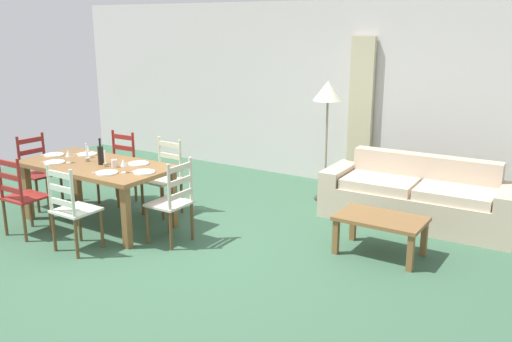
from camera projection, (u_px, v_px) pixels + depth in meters
ground_plane at (182, 247)px, 6.10m from camera, size 9.60×9.60×0.02m
wall_far at (319, 93)px, 8.43m from camera, size 9.60×0.16×2.70m
curtain_panel_left at (361, 114)px, 8.00m from camera, size 0.35×0.08×2.20m
dining_table at (97, 171)px, 6.63m from camera, size 1.90×0.96×0.75m
dining_chair_near_left at (21, 196)px, 6.28m from camera, size 0.42×0.40×0.96m
dining_chair_near_right at (72, 209)px, 5.84m from camera, size 0.42×0.40×0.96m
dining_chair_far_left at (119, 168)px, 7.51m from camera, size 0.44×0.42×0.96m
dining_chair_far_right at (164, 177)px, 7.05m from camera, size 0.43×0.42×0.96m
dining_chair_head_west at (38, 171)px, 7.32m from camera, size 0.43×0.45×0.96m
dining_chair_head_east at (173, 202)px, 6.07m from camera, size 0.40×0.42×0.96m
dinner_plate_near_left at (54, 162)px, 6.64m from camera, size 0.24×0.24×0.02m
fork_near_left at (46, 161)px, 6.72m from camera, size 0.03×0.17×0.01m
dinner_plate_near_right at (107, 173)px, 6.17m from camera, size 0.24×0.24×0.02m
fork_near_right at (98, 172)px, 6.25m from camera, size 0.02×0.17×0.01m
dinner_plate_far_left at (87, 154)px, 7.05m from camera, size 0.24×0.24×0.02m
fork_far_left at (79, 153)px, 7.13m from camera, size 0.03×0.17×0.01m
dinner_plate_far_right at (139, 164)px, 6.58m from camera, size 0.24×0.24×0.02m
fork_far_right at (130, 162)px, 6.66m from camera, size 0.03×0.17×0.01m
dinner_plate_head_west at (54, 155)px, 7.02m from camera, size 0.24×0.24×0.02m
fork_head_west at (46, 154)px, 7.10m from camera, size 0.02×0.17×0.01m
dinner_plate_head_east at (144, 172)px, 6.20m from camera, size 0.24×0.24×0.02m
fork_head_east at (135, 171)px, 6.28m from camera, size 0.03×0.17×0.01m
wine_bottle at (101, 155)px, 6.55m from camera, size 0.07×0.07×0.32m
wine_glass_near_left at (68, 154)px, 6.62m from camera, size 0.06×0.06×0.16m
wine_glass_near_right at (123, 163)px, 6.18m from camera, size 0.06×0.06×0.16m
wine_glass_far_left at (88, 149)px, 6.88m from camera, size 0.06×0.06×0.16m
coffee_cup_primary at (114, 163)px, 6.44m from camera, size 0.07×0.07×0.09m
candle_tall at (87, 156)px, 6.71m from camera, size 0.05×0.05×0.22m
candle_short at (105, 162)px, 6.46m from camera, size 0.05×0.05×0.20m
couch at (418, 199)px, 6.77m from camera, size 2.30×0.87×0.80m
coffee_table at (381, 223)px, 5.79m from camera, size 0.90×0.56×0.42m
standing_lamp at (328, 98)px, 7.34m from camera, size 0.40×0.40×1.64m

